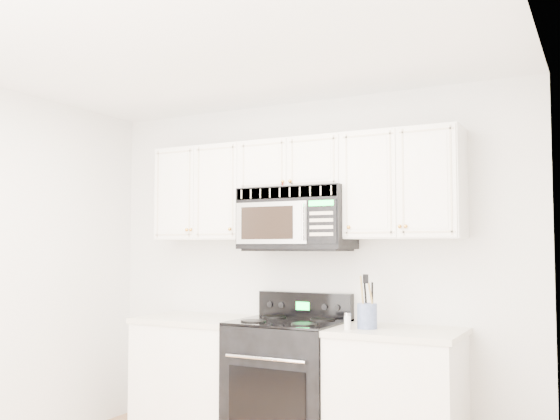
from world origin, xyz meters
The scene contains 9 objects.
room centered at (0.00, 0.00, 1.30)m, with size 3.51×3.51×2.61m.
base_cabinet_left centered at (-0.80, 1.44, 0.43)m, with size 0.86×0.65×0.92m.
base_cabinet_right centered at (0.80, 1.44, 0.43)m, with size 0.86×0.65×0.92m.
range centered at (0.00, 1.43, 0.48)m, with size 0.76×0.69×1.12m.
upper_cabinets centered at (0.00, 1.58, 1.93)m, with size 2.44×0.37×0.75m.
microwave centered at (0.02, 1.54, 1.68)m, with size 0.82×0.46×0.45m.
utensil_crock centered at (0.62, 1.38, 1.01)m, with size 0.13×0.13×0.35m.
shaker_salt centered at (0.55, 1.47, 0.97)m, with size 0.04×0.04×0.10m.
shaker_pepper centered at (0.52, 1.27, 0.98)m, with size 0.05×0.05×0.11m.
Camera 1 is at (2.03, -2.62, 1.46)m, focal length 40.00 mm.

